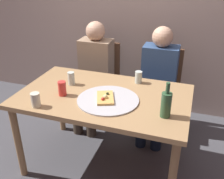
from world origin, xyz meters
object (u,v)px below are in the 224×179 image
object	(u,v)px
pizza_slice_last	(105,98)
tumbler_far	(71,78)
soda_can	(62,88)
guest_in_beanie	(158,79)
tumbler_near	(36,100)
dining_table	(104,103)
wine_bottle	(166,104)
chair_left	(99,76)
pizza_tray	(108,100)
wine_glass	(139,77)
chair_right	(159,84)
guest_in_sweater	(93,71)

from	to	relation	value
pizza_slice_last	tumbler_far	distance (m)	0.43
soda_can	guest_in_beanie	size ratio (longest dim) A/B	0.10
tumbler_near	tumbler_far	world-z (taller)	tumbler_far
dining_table	tumbler_far	bearing A→B (deg)	165.36
wine_bottle	chair_left	distance (m)	1.39
pizza_tray	guest_in_beanie	distance (m)	0.82
pizza_tray	wine_bottle	xyz separation A→B (m)	(0.46, -0.09, 0.09)
wine_bottle	guest_in_beanie	distance (m)	0.90
wine_glass	soda_can	distance (m)	0.69
wine_bottle	chair_right	world-z (taller)	wine_bottle
pizza_tray	guest_in_beanie	world-z (taller)	guest_in_beanie
soda_can	guest_in_beanie	bearing A→B (deg)	50.34
wine_glass	pizza_slice_last	bearing A→B (deg)	-113.15
pizza_tray	wine_glass	bearing A→B (deg)	69.36
pizza_slice_last	tumbler_far	bearing A→B (deg)	155.09
pizza_slice_last	guest_in_sweater	xyz separation A→B (m)	(-0.42, 0.77, -0.13)
pizza_slice_last	tumbler_far	xyz separation A→B (m)	(-0.39, 0.18, 0.04)
chair_left	dining_table	bearing A→B (deg)	114.29
soda_can	chair_left	world-z (taller)	chair_left
wine_bottle	dining_table	bearing A→B (deg)	161.77
wine_bottle	tumbler_far	world-z (taller)	wine_bottle
tumbler_far	wine_glass	distance (m)	0.61
guest_in_beanie	tumbler_near	bearing A→B (deg)	53.44
wine_bottle	tumbler_far	xyz separation A→B (m)	(-0.87, 0.26, -0.04)
wine_bottle	wine_glass	distance (m)	0.58
tumbler_near	tumbler_far	distance (m)	0.45
guest_in_beanie	pizza_slice_last	bearing A→B (deg)	68.85
wine_bottle	chair_left	bearing A→B (deg)	132.08
pizza_tray	wine_bottle	world-z (taller)	wine_bottle
wine_glass	guest_in_sweater	xyz separation A→B (m)	(-0.59, 0.36, -0.16)
pizza_tray	chair_left	world-z (taller)	chair_left
tumbler_far	guest_in_sweater	xyz separation A→B (m)	(-0.03, 0.59, -0.16)
pizza_slice_last	chair_left	xyz separation A→B (m)	(-0.42, 0.92, -0.26)
chair_left	guest_in_beanie	bearing A→B (deg)	168.11
tumbler_far	wine_glass	xyz separation A→B (m)	(0.56, 0.23, -0.00)
dining_table	tumbler_near	distance (m)	0.56
guest_in_beanie	tumbler_far	bearing A→B (deg)	40.65
guest_in_sweater	guest_in_beanie	bearing A→B (deg)	-180.00
dining_table	wine_glass	distance (m)	0.41
pizza_slice_last	chair_right	size ratio (longest dim) A/B	0.28
dining_table	guest_in_beanie	distance (m)	0.76
tumbler_far	guest_in_sweater	bearing A→B (deg)	93.21
tumbler_near	pizza_tray	bearing A→B (deg)	28.39
wine_glass	chair_right	xyz separation A→B (m)	(0.12, 0.51, -0.29)
pizza_tray	pizza_slice_last	world-z (taller)	pizza_slice_last
soda_can	chair_left	bearing A→B (deg)	93.42
guest_in_sweater	wine_glass	bearing A→B (deg)	148.58
pizza_tray	pizza_slice_last	xyz separation A→B (m)	(-0.02, -0.00, 0.02)
tumbler_far	soda_can	bearing A→B (deg)	-83.56
guest_in_beanie	soda_can	bearing A→B (deg)	50.34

